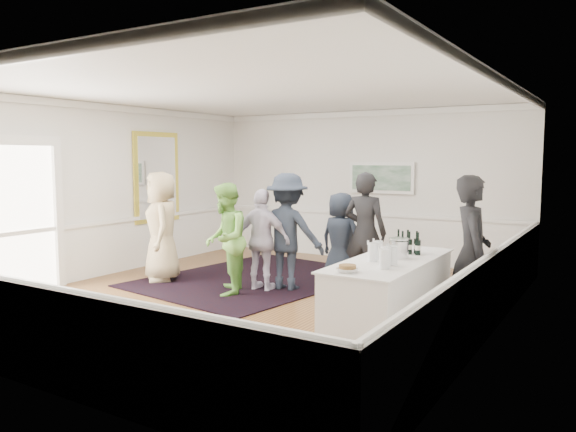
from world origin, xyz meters
The scene contains 23 objects.
floor centered at (0.00, 0.00, 0.00)m, with size 8.00×8.00×0.00m, color brown.
ceiling centered at (0.00, 0.00, 3.20)m, with size 7.00×8.00×0.02m, color white.
wall_left centered at (-3.50, 0.00, 1.60)m, with size 0.02×8.00×3.20m, color white.
wall_right centered at (3.50, 0.00, 1.60)m, with size 0.02×8.00×3.20m, color white.
wall_back centered at (0.00, 4.00, 1.60)m, with size 7.00×0.02×3.20m, color white.
wall_front centered at (0.00, -4.00, 1.60)m, with size 7.00×0.02×3.20m, color white.
wainscoting centered at (0.00, 0.00, 0.50)m, with size 7.00×8.00×1.00m, color white, non-canonical shape.
mirror centered at (-3.45, 1.30, 1.80)m, with size 0.05×1.25×1.85m.
doorway centered at (-3.45, -1.90, 1.42)m, with size 0.10×1.78×2.56m.
landscape_painting centered at (0.40, 3.95, 1.78)m, with size 1.44×0.06×0.66m.
area_rug centered at (-0.86, 1.09, 0.01)m, with size 3.11×4.09×0.02m, color black.
serving_table centered at (2.43, -0.71, 0.49)m, with size 0.90×2.38×0.96m.
bartender centered at (3.20, 0.12, 0.99)m, with size 0.73×0.48×1.99m, color black.
guest_tan centered at (-2.21, 0.13, 0.98)m, with size 0.96×0.62×1.96m, color tan.
guest_green centered at (-0.61, -0.08, 0.90)m, with size 0.88×0.68×1.81m, color #6AA943.
guest_lilac centered at (-0.26, 0.45, 0.85)m, with size 0.99×0.41×1.69m, color silver.
guest_dark_a centered at (0.05, 0.74, 0.98)m, with size 1.26×0.72×1.95m, color #1C232F.
guest_dark_b centered at (1.24, 1.23, 0.99)m, with size 0.72×0.47×1.98m, color black.
guest_navy centered at (0.68, 1.47, 0.81)m, with size 0.79×0.51×1.61m, color #1C232F.
wine_bottles centered at (2.46, -0.17, 1.12)m, with size 0.39×0.24×0.31m.
juice_pitchers centered at (2.45, -1.04, 1.08)m, with size 0.41×0.66×0.24m.
ice_bucket centered at (2.48, -0.56, 1.08)m, with size 0.26×0.26×0.24m, color silver.
nut_bowl centered at (2.31, -1.68, 1.00)m, with size 0.24×0.24×0.08m.
Camera 1 is at (4.90, -7.16, 2.21)m, focal length 35.00 mm.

